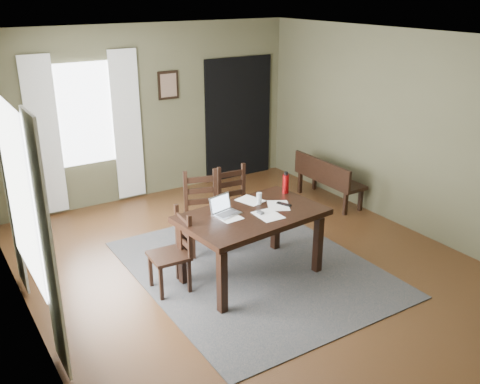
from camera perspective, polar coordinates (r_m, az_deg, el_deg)
ground at (r=6.56m, az=1.41°, el=-8.20°), size 5.00×6.00×0.01m
room_shell at (r=5.89m, az=1.57°, el=7.32°), size 5.02×6.02×2.71m
rug at (r=6.55m, az=1.41°, el=-8.12°), size 2.60×3.20×0.01m
dining_table at (r=6.06m, az=1.29°, el=-3.12°), size 1.71×1.13×0.81m
chair_end at (r=5.98m, az=-7.16°, el=-6.40°), size 0.43×0.43×0.93m
chair_back_left at (r=6.81m, az=-3.93°, el=-2.28°), size 0.56×0.56×1.03m
chair_back_right at (r=7.16m, az=-0.41°, el=-1.28°), size 0.46×0.46×0.97m
bench at (r=8.45m, az=9.25°, el=1.64°), size 0.41×1.26×0.71m
laptop at (r=5.99m, az=-1.73°, el=-1.83°), size 0.34×0.30×0.20m
computer_mouse at (r=5.99m, az=2.19°, el=-2.20°), size 0.05×0.09×0.03m
tv_remote at (r=6.25m, az=4.70°, el=-1.31°), size 0.11×0.18×0.02m
drinking_glass at (r=6.24m, az=2.05°, el=-0.68°), size 0.08×0.08×0.14m
water_bottle at (r=6.58m, az=4.90°, el=0.93°), size 0.08×0.08×0.27m
paper_a at (r=5.92m, az=-1.31°, el=-2.64°), size 0.26×0.32×0.00m
paper_b at (r=6.23m, az=4.10°, el=-1.45°), size 0.37×0.39×0.00m
paper_c at (r=6.36m, az=1.10°, el=-0.90°), size 0.31×0.36×0.00m
paper_e at (r=5.96m, az=3.02°, el=-2.48°), size 0.26×0.34×0.00m
window_left at (r=5.30m, az=-22.59°, el=0.07°), size 0.01×1.30×1.70m
window_back at (r=8.21m, az=-16.21°, el=7.95°), size 1.00×0.01×1.50m
curtain_left_near at (r=4.65m, az=-19.88°, el=-5.82°), size 0.03×0.48×2.30m
curtain_left_far at (r=6.15m, az=-23.44°, el=0.27°), size 0.03×0.48×2.30m
curtain_back_left at (r=8.10m, az=-20.16°, el=5.49°), size 0.44×0.03×2.30m
curtain_back_right at (r=8.43m, az=-11.93°, el=6.91°), size 0.44×0.03×2.30m
framed_picture at (r=8.61m, az=-7.67°, el=11.22°), size 0.34×0.03×0.44m
doorway_back at (r=9.36m, az=-0.17°, el=7.83°), size 1.30×0.03×2.10m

